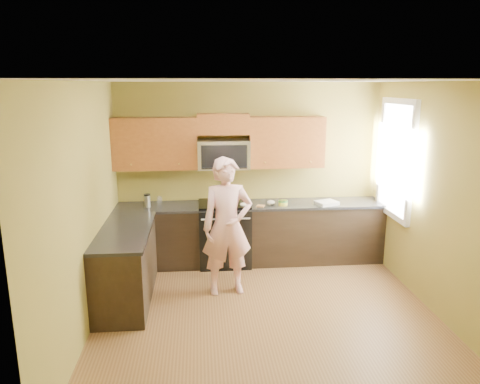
{
  "coord_description": "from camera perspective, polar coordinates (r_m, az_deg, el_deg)",
  "views": [
    {
      "loc": [
        -0.76,
        -4.81,
        2.67
      ],
      "look_at": [
        -0.2,
        1.3,
        1.2
      ],
      "focal_mm": 33.88,
      "sensor_mm": 36.0,
      "label": 1
    }
  ],
  "objects": [
    {
      "name": "woman",
      "position": [
        5.79,
        -1.62,
        -4.39
      ],
      "size": [
        0.7,
        0.5,
        1.79
      ],
      "primitive_type": "imported",
      "rotation": [
        0.0,
        0.0,
        0.12
      ],
      "color": "#EE777C",
      "rests_on": "floor"
    },
    {
      "name": "wall_right",
      "position": [
        5.7,
        23.9,
        -1.09
      ],
      "size": [
        0.0,
        4.0,
        4.0
      ],
      "primitive_type": "plane",
      "rotation": [
        1.57,
        0.0,
        -1.57
      ],
      "color": "olive",
      "rests_on": "ground"
    },
    {
      "name": "napkin_b",
      "position": [
        6.73,
        3.92,
        -1.33
      ],
      "size": [
        0.16,
        0.17,
        0.07
      ],
      "primitive_type": "ellipsoid",
      "rotation": [
        0.0,
        0.0,
        0.37
      ],
      "color": "silver",
      "rests_on": "countertop_back"
    },
    {
      "name": "travel_mug",
      "position": [
        6.72,
        -11.56,
        -1.9
      ],
      "size": [
        0.11,
        0.11,
        0.2
      ],
      "primitive_type": null,
      "rotation": [
        0.0,
        0.0,
        0.28
      ],
      "color": "silver",
      "rests_on": "countertop_back"
    },
    {
      "name": "napkin_a",
      "position": [
        6.61,
        0.48,
        -1.61
      ],
      "size": [
        0.13,
        0.14,
        0.06
      ],
      "primitive_type": "ellipsoid",
      "rotation": [
        0.0,
        0.0,
        0.21
      ],
      "color": "silver",
      "rests_on": "countertop_back"
    },
    {
      "name": "toast_slice",
      "position": [
        6.63,
        2.61,
        -1.77
      ],
      "size": [
        0.14,
        0.14,
        0.01
      ],
      "primitive_type": "cube",
      "rotation": [
        0.0,
        0.0,
        -0.38
      ],
      "color": "#B27F47",
      "rests_on": "countertop_back"
    },
    {
      "name": "glass_b",
      "position": [
        6.83,
        -10.11,
        -1.06
      ],
      "size": [
        0.07,
        0.07,
        0.12
      ],
      "primitive_type": "cylinder",
      "rotation": [
        0.0,
        0.0,
        0.06
      ],
      "color": "silver",
      "rests_on": "countertop_back"
    },
    {
      "name": "upper_cab_right",
      "position": [
        6.88,
        5.75,
        3.19
      ],
      "size": [
        1.12,
        0.33,
        0.75
      ],
      "primitive_type": null,
      "color": "brown",
      "rests_on": "wall_back"
    },
    {
      "name": "countertop_left",
      "position": [
        5.77,
        -14.3,
        -4.83
      ],
      "size": [
        0.62,
        1.6,
        0.04
      ],
      "primitive_type": "cube",
      "color": "black",
      "rests_on": "cabinet_left_run"
    },
    {
      "name": "countertop_back",
      "position": [
        6.78,
        1.38,
        -1.67
      ],
      "size": [
        4.0,
        0.62,
        0.04
      ],
      "primitive_type": "cube",
      "color": "black",
      "rests_on": "cabinet_back_run"
    },
    {
      "name": "ceiling",
      "position": [
        4.87,
        3.86,
        13.8
      ],
      "size": [
        4.0,
        4.0,
        0.0
      ],
      "primitive_type": "plane",
      "rotation": [
        3.14,
        0.0,
        0.0
      ],
      "color": "white",
      "rests_on": "ground"
    },
    {
      "name": "upper_cab_left",
      "position": [
        6.79,
        -10.49,
        2.89
      ],
      "size": [
        1.22,
        0.33,
        0.75
      ],
      "primitive_type": null,
      "color": "brown",
      "rests_on": "wall_back"
    },
    {
      "name": "microwave",
      "position": [
        6.73,
        -2.09,
        3.02
      ],
      "size": [
        0.76,
        0.4,
        0.42
      ],
      "primitive_type": null,
      "color": "silver",
      "rests_on": "wall_back"
    },
    {
      "name": "upper_cab_over_mw",
      "position": [
        6.68,
        -2.15,
        8.57
      ],
      "size": [
        0.76,
        0.33,
        0.3
      ],
      "primitive_type": "cube",
      "color": "brown",
      "rests_on": "wall_back"
    },
    {
      "name": "butter_tub",
      "position": [
        6.72,
        5.44,
        -1.69
      ],
      "size": [
        0.16,
        0.16,
        0.1
      ],
      "primitive_type": null,
      "rotation": [
        0.0,
        0.0,
        0.19
      ],
      "color": "#FBED42",
      "rests_on": "countertop_back"
    },
    {
      "name": "floor",
      "position": [
        5.55,
        3.41,
        -15.29
      ],
      "size": [
        4.0,
        4.0,
        0.0
      ],
      "primitive_type": "plane",
      "color": "brown",
      "rests_on": "ground"
    },
    {
      "name": "frying_pan",
      "position": [
        6.6,
        -1.96,
        -1.63
      ],
      "size": [
        0.32,
        0.45,
        0.05
      ],
      "primitive_type": null,
      "rotation": [
        0.0,
        0.0,
        0.23
      ],
      "color": "black",
      "rests_on": "stove"
    },
    {
      "name": "stove",
      "position": [
        6.86,
        -1.96,
        -5.21
      ],
      "size": [
        0.76,
        0.65,
        0.95
      ],
      "primitive_type": null,
      "color": "black",
      "rests_on": "floor"
    },
    {
      "name": "wall_front",
      "position": [
        3.2,
        9.2,
        -11.08
      ],
      "size": [
        4.0,
        0.0,
        4.0
      ],
      "primitive_type": "plane",
      "rotation": [
        -1.57,
        0.0,
        0.0
      ],
      "color": "olive",
      "rests_on": "ground"
    },
    {
      "name": "wall_back",
      "position": [
        6.98,
        1.11,
        2.57
      ],
      "size": [
        4.0,
        0.0,
        4.0
      ],
      "primitive_type": "plane",
      "rotation": [
        1.57,
        0.0,
        0.0
      ],
      "color": "olive",
      "rests_on": "ground"
    },
    {
      "name": "cabinet_back_run",
      "position": [
        6.92,
        1.35,
        -5.32
      ],
      "size": [
        4.0,
        0.6,
        0.88
      ],
      "primitive_type": "cube",
      "color": "black",
      "rests_on": "floor"
    },
    {
      "name": "window",
      "position": [
        6.68,
        19.08,
        3.95
      ],
      "size": [
        0.06,
        1.06,
        1.66
      ],
      "primitive_type": null,
      "color": "white",
      "rests_on": "wall_right"
    },
    {
      "name": "cabinet_left_run",
      "position": [
        5.93,
        -14.14,
        -9.06
      ],
      "size": [
        0.6,
        1.6,
        0.88
      ],
      "primitive_type": "cube",
      "color": "black",
      "rests_on": "floor"
    },
    {
      "name": "dish_towel",
      "position": [
        6.85,
        10.86,
        -1.36
      ],
      "size": [
        0.36,
        0.33,
        0.05
      ],
      "primitive_type": "cube",
      "rotation": [
        0.0,
        0.0,
        0.35
      ],
      "color": "white",
      "rests_on": "countertop_back"
    },
    {
      "name": "wall_left",
      "position": [
        5.14,
        -19.02,
        -2.16
      ],
      "size": [
        0.0,
        4.0,
        4.0
      ],
      "primitive_type": "plane",
      "rotation": [
        1.57,
        0.0,
        1.57
      ],
      "color": "olive",
      "rests_on": "ground"
    }
  ]
}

